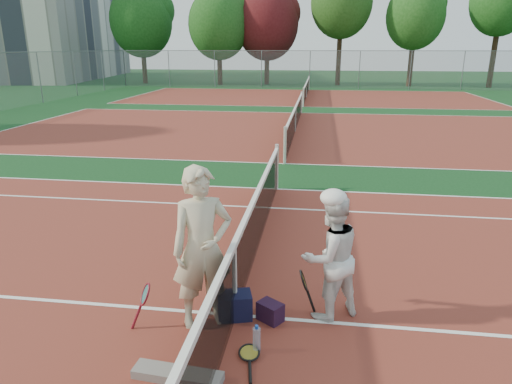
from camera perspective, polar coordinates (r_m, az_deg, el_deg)
ground at (r=6.04m, az=-2.61°, el=-15.15°), size 130.00×130.00×0.00m
court_main at (r=6.04m, az=-2.61°, el=-15.12°), size 23.77×10.97×0.01m
court_far_a at (r=18.80m, az=4.91°, el=7.58°), size 23.77×10.97×0.01m
court_far_b at (r=32.17m, az=6.30°, el=11.73°), size 23.77×10.97×0.01m
net_main at (r=5.78m, az=-2.68°, el=-10.89°), size 0.10×10.98×1.02m
net_far_a at (r=18.71m, az=4.96°, el=9.11°), size 0.10×10.98×1.02m
net_far_b at (r=32.12m, az=6.33°, el=12.62°), size 0.10×10.98×1.02m
fence_back at (r=39.04m, az=6.73°, el=14.94°), size 32.00×0.06×3.00m
apartment_block at (r=57.06m, az=-24.22°, el=20.47°), size 12.96×23.18×15.00m
player_a at (r=5.47m, az=-6.74°, el=-6.99°), size 0.87×0.76×2.00m
player_b at (r=5.73m, az=9.29°, el=-8.01°), size 0.99×0.94×1.62m
racket_red at (r=5.85m, az=-13.57°, el=-13.64°), size 0.36×0.36×0.56m
racket_black_held at (r=5.99m, az=5.92°, el=-12.29°), size 0.25×0.29×0.58m
racket_spare at (r=5.37m, az=-0.86°, el=-19.50°), size 0.37×0.64×0.06m
sports_bag_navy at (r=5.92m, az=-2.69°, el=-14.00°), size 0.48×0.39×0.33m
sports_bag_purple at (r=5.88m, az=1.80°, el=-14.74°), size 0.37×0.34×0.25m
net_cover_canvas at (r=5.12m, az=-9.76°, el=-21.64°), size 0.96×0.30×0.10m
water_bottle at (r=5.35m, az=0.08°, el=-18.03°), size 0.09×0.09×0.30m
tree_back_0 at (r=45.65m, az=-14.17°, el=19.99°), size 5.63×5.63×8.77m
tree_back_1 at (r=42.70m, az=-4.68°, el=20.15°), size 5.31×5.31×8.23m
tree_back_maroon at (r=43.13m, az=1.41°, el=20.27°), size 5.55×5.55×8.44m
tree_back_3 at (r=42.91m, az=10.66°, el=22.25°), size 5.26×5.26×9.96m
tree_back_4 at (r=42.93m, az=19.30°, el=20.05°), size 4.83×4.83×8.55m
tree_back_5 at (r=44.41m, az=28.35°, el=20.27°), size 4.84×4.84×9.63m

